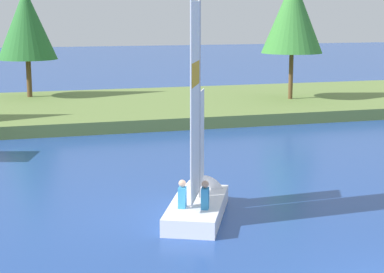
# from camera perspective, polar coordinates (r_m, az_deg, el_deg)

# --- Properties ---
(shore_bank) EXTENTS (80.00, 12.95, 0.61)m
(shore_bank) POSITION_cam_1_polar(r_m,az_deg,el_deg) (37.12, -3.85, 2.73)
(shore_bank) COLOR olive
(shore_bank) RESTS_ON ground
(shoreline_tree_midleft) EXTENTS (3.56, 3.56, 6.54)m
(shoreline_tree_midleft) POSITION_cam_1_polar(r_m,az_deg,el_deg) (39.83, -14.68, 9.77)
(shoreline_tree_midleft) COLOR brown
(shoreline_tree_midleft) RESTS_ON shore_bank
(shoreline_tree_centre) EXTENTS (3.60, 3.60, 7.14)m
(shoreline_tree_centre) POSITION_cam_1_polar(r_m,az_deg,el_deg) (38.15, 9.04, 10.72)
(shoreline_tree_centre) COLOR brown
(shoreline_tree_centre) RESTS_ON shore_bank
(sailboat) EXTENTS (2.92, 4.25, 6.85)m
(sailboat) POSITION_cam_1_polar(r_m,az_deg,el_deg) (18.42, 0.73, -5.18)
(sailboat) COLOR white
(sailboat) RESTS_ON ground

